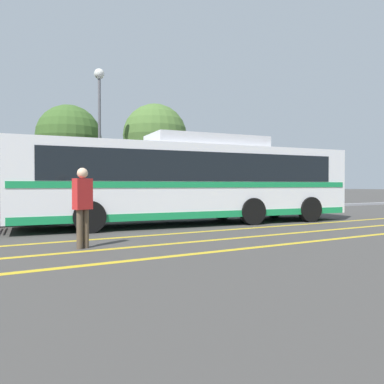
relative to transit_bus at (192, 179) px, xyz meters
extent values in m
plane|color=#423F3D|center=(-1.47, 0.26, -1.68)|extent=(220.00, 220.00, 0.00)
cube|color=gold|center=(-0.02, -2.20, -1.68)|extent=(32.80, 0.20, 0.01)
cube|color=gold|center=(-0.02, -3.89, -1.68)|extent=(32.80, 0.20, 0.01)
cube|color=gold|center=(-0.02, -5.36, -1.68)|extent=(32.80, 0.20, 0.01)
cube|color=#99999E|center=(-0.02, 5.14, -1.61)|extent=(40.80, 0.36, 0.15)
cube|color=white|center=(-0.02, 0.00, -0.06)|extent=(12.98, 3.80, 2.60)
cube|color=black|center=(-0.02, 0.00, 0.44)|extent=(11.21, 3.65, 1.02)
cube|color=#198C4C|center=(-0.02, 0.00, -0.20)|extent=(12.73, 3.81, 0.20)
cube|color=#198C4C|center=(-0.02, 0.00, -1.24)|extent=(12.73, 3.80, 0.24)
cube|color=black|center=(-6.40, 0.66, -0.01)|extent=(0.26, 2.19, 1.91)
cube|color=black|center=(-6.40, 0.66, 1.09)|extent=(0.22, 1.74, 0.24)
cube|color=silver|center=(0.62, -0.06, 1.45)|extent=(4.66, 2.45, 0.42)
cylinder|color=black|center=(-4.09, -0.78, -1.18)|extent=(1.02, 0.38, 1.00)
cylinder|color=black|center=(-3.84, 1.60, -1.18)|extent=(1.02, 0.38, 1.00)
cylinder|color=black|center=(1.77, -1.39, -1.18)|extent=(1.02, 0.38, 1.00)
cylinder|color=black|center=(2.01, 1.00, -1.18)|extent=(1.02, 0.38, 1.00)
cylinder|color=black|center=(4.44, -1.66, -1.18)|extent=(1.02, 0.38, 1.00)
cylinder|color=black|center=(4.69, 0.72, -1.18)|extent=(1.02, 0.38, 1.00)
cube|color=maroon|center=(-6.18, 3.05, -1.06)|extent=(4.25, 1.86, 0.65)
cube|color=black|center=(-6.29, 3.05, -0.46)|extent=(1.79, 1.62, 0.53)
cylinder|color=black|center=(-4.86, 3.91, -1.38)|extent=(0.60, 0.20, 0.60)
cylinder|color=black|center=(-4.88, 2.17, -1.38)|extent=(0.60, 0.20, 0.60)
cube|color=navy|center=(0.28, 3.45, -1.11)|extent=(4.80, 2.05, 0.55)
cube|color=black|center=(0.16, 3.45, -0.62)|extent=(2.05, 1.71, 0.43)
cylinder|color=black|center=(1.71, 4.40, -1.38)|extent=(0.61, 0.22, 0.60)
cylinder|color=black|center=(1.78, 2.63, -1.38)|extent=(0.61, 0.22, 0.60)
cylinder|color=black|center=(-1.22, 4.28, -1.38)|extent=(0.61, 0.22, 0.60)
cylinder|color=black|center=(-1.15, 2.51, -1.38)|extent=(0.61, 0.22, 0.60)
cube|color=#9E9EA3|center=(6.58, 3.09, -1.07)|extent=(4.84, 1.81, 0.62)
cube|color=black|center=(6.70, 3.09, -0.53)|extent=(2.03, 1.59, 0.46)
cylinder|color=black|center=(5.08, 2.24, -1.38)|extent=(0.60, 0.20, 0.60)
cylinder|color=black|center=(5.08, 3.95, -1.38)|extent=(0.60, 0.20, 0.60)
cylinder|color=black|center=(8.07, 2.24, -1.38)|extent=(0.60, 0.20, 0.60)
cylinder|color=black|center=(8.08, 3.95, -1.38)|extent=(0.60, 0.20, 0.60)
cylinder|color=brown|center=(-5.00, -3.50, -1.23)|extent=(0.14, 0.14, 0.91)
cylinder|color=brown|center=(-4.84, -3.44, -1.23)|extent=(0.14, 0.14, 0.91)
cube|color=red|center=(-4.92, -3.47, -0.41)|extent=(0.47, 0.36, 0.72)
sphere|color=beige|center=(-4.92, -3.47, 0.07)|extent=(0.25, 0.25, 0.25)
cylinder|color=#59595E|center=(-1.79, 6.18, 1.68)|extent=(0.14, 0.14, 6.73)
sphere|color=silver|center=(-1.79, 6.18, 5.30)|extent=(0.51, 0.51, 0.51)
cylinder|color=#513823|center=(-2.61, 9.47, -0.27)|extent=(0.28, 0.28, 2.82)
sphere|color=#3D6028|center=(-2.61, 9.47, 2.48)|extent=(3.59, 3.59, 3.59)
cylinder|color=#513823|center=(1.77, 7.44, -0.23)|extent=(0.28, 0.28, 2.91)
sphere|color=#4C7033|center=(1.77, 7.44, 2.59)|extent=(3.64, 3.64, 3.64)
camera|label=1|loc=(-7.00, -12.27, -0.20)|focal=35.00mm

